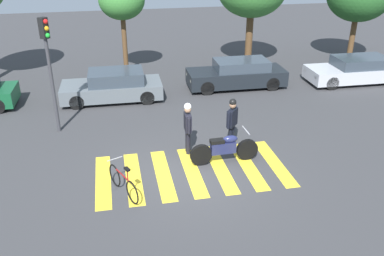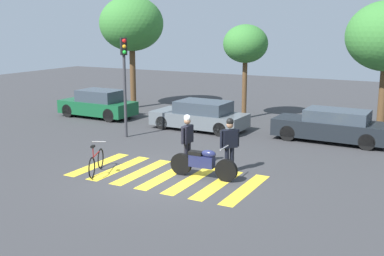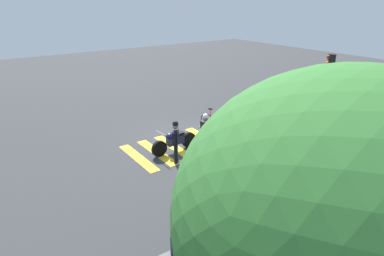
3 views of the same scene
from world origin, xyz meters
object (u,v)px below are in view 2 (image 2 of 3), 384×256
at_px(officer_by_motorcycle, 187,137).
at_px(car_green_compact, 98,104).
at_px(car_grey_coupe, 200,116).
at_px(traffic_light_pole, 124,71).
at_px(leaning_bicycle, 96,162).
at_px(police_motorcycle, 203,163).
at_px(car_black_suv, 332,126).
at_px(officer_on_foot, 230,141).

bearing_deg(officer_by_motorcycle, car_green_compact, 146.01).
relative_size(officer_by_motorcycle, car_green_compact, 0.45).
relative_size(car_green_compact, car_grey_coupe, 0.92).
bearing_deg(traffic_light_pole, car_green_compact, 142.43).
bearing_deg(leaning_bicycle, officer_by_motorcycle, 42.17).
distance_m(leaning_bicycle, car_green_compact, 9.67).
distance_m(police_motorcycle, traffic_light_pole, 6.78).
distance_m(leaning_bicycle, car_grey_coupe, 7.40).
bearing_deg(car_green_compact, police_motorcycle, -34.68).
relative_size(leaning_bicycle, car_black_suv, 0.35).
xyz_separation_m(leaning_bicycle, car_black_suv, (5.74, 7.87, 0.27)).
height_order(police_motorcycle, traffic_light_pole, traffic_light_pole).
height_order(officer_on_foot, car_green_compact, officer_on_foot).
bearing_deg(car_green_compact, car_black_suv, 1.45).
bearing_deg(car_green_compact, traffic_light_pole, -37.57).
distance_m(officer_on_foot, car_green_compact, 11.20).
bearing_deg(car_black_suv, police_motorcycle, -110.42).
xyz_separation_m(car_green_compact, traffic_light_pole, (3.88, -2.98, 2.12)).
relative_size(police_motorcycle, traffic_light_pole, 0.54).
bearing_deg(car_black_suv, traffic_light_pole, -157.38).
distance_m(car_grey_coupe, car_black_suv, 5.80).
relative_size(car_green_compact, traffic_light_pole, 0.96).
relative_size(police_motorcycle, officer_by_motorcycle, 1.26).
height_order(police_motorcycle, car_grey_coupe, car_grey_coupe).
bearing_deg(officer_by_motorcycle, leaning_bicycle, -137.83).
relative_size(police_motorcycle, car_grey_coupe, 0.52).
distance_m(car_green_compact, car_black_suv, 11.75).
bearing_deg(car_green_compact, officer_by_motorcycle, -33.99).
bearing_deg(police_motorcycle, car_green_compact, 145.32).
xyz_separation_m(leaning_bicycle, car_green_compact, (-6.01, 7.57, 0.30)).
distance_m(police_motorcycle, car_black_suv, 7.15).
height_order(car_grey_coupe, car_black_suv, car_black_suv).
bearing_deg(officer_by_motorcycle, car_grey_coupe, 112.90).
bearing_deg(car_black_suv, officer_on_foot, -108.96).
bearing_deg(car_grey_coupe, officer_by_motorcycle, -67.10).
xyz_separation_m(officer_by_motorcycle, car_green_compact, (-8.24, 5.55, -0.36)).
height_order(leaning_bicycle, traffic_light_pole, traffic_light_pole).
bearing_deg(car_green_compact, leaning_bicycle, -51.57).
xyz_separation_m(police_motorcycle, officer_on_foot, (0.50, 0.89, 0.56)).
bearing_deg(leaning_bicycle, traffic_light_pole, 114.91).
xyz_separation_m(police_motorcycle, car_grey_coupe, (-3.29, 6.23, 0.15)).
relative_size(officer_on_foot, traffic_light_pole, 0.43).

